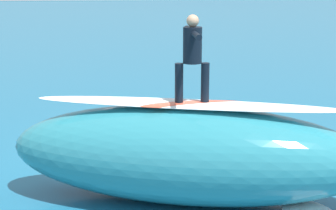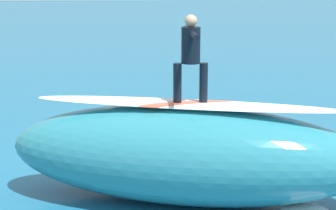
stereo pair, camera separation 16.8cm
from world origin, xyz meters
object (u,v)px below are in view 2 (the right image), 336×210
(surfer_riding, at_px, (191,52))
(surfer_paddling, at_px, (147,130))
(surfboard_paddling, at_px, (152,137))
(surfboard_riding, at_px, (190,104))

(surfer_riding, xyz_separation_m, surfer_paddling, (0.51, -4.05, -2.54))
(surfboard_paddling, bearing_deg, surfer_riding, -52.07)
(surfer_riding, distance_m, surfboard_paddling, 4.83)
(surfboard_riding, distance_m, surfer_riding, 0.92)
(surfboard_riding, bearing_deg, surfboard_paddling, -83.97)
(surfboard_paddling, xyz_separation_m, surfer_paddling, (0.11, -0.07, 0.17))
(surfboard_paddling, bearing_deg, surfboard_riding, -52.07)
(surfboard_riding, bearing_deg, surfer_paddling, -82.46)
(surfer_paddling, bearing_deg, surfboard_paddling, 0.00)
(surfer_riding, distance_m, surfer_paddling, 4.81)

